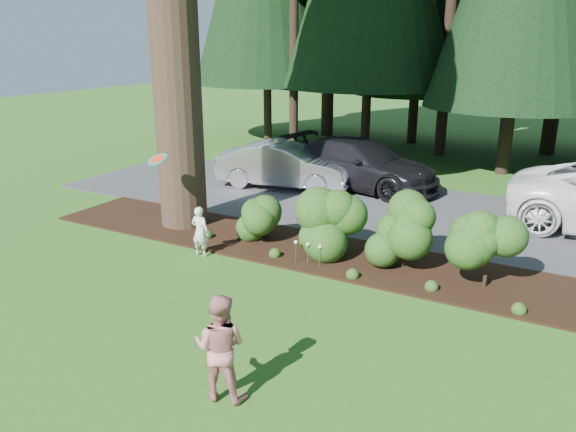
{
  "coord_description": "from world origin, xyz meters",
  "views": [
    {
      "loc": [
        4.98,
        -8.02,
        4.91
      ],
      "look_at": [
        -0.51,
        1.87,
        1.3
      ],
      "focal_mm": 35.0,
      "sensor_mm": 36.0,
      "label": 1
    }
  ],
  "objects_px": {
    "child": "(200,231)",
    "adult": "(220,347)",
    "car_dark_suv": "(359,164)",
    "frisbee": "(157,160)",
    "car_silver_wagon": "(285,165)"
  },
  "relations": [
    {
      "from": "child",
      "to": "adult",
      "type": "distance_m",
      "value": 5.55
    },
    {
      "from": "adult",
      "to": "car_silver_wagon",
      "type": "bearing_deg",
      "value": -78.52
    },
    {
      "from": "car_dark_suv",
      "to": "frisbee",
      "type": "xyz_separation_m",
      "value": [
        -2.21,
        -7.38,
        1.28
      ]
    },
    {
      "from": "child",
      "to": "frisbee",
      "type": "xyz_separation_m",
      "value": [
        -1.35,
        0.22,
        1.52
      ]
    },
    {
      "from": "child",
      "to": "adult",
      "type": "xyz_separation_m",
      "value": [
        3.6,
        -4.22,
        0.19
      ]
    },
    {
      "from": "car_dark_suv",
      "to": "child",
      "type": "bearing_deg",
      "value": -175.7
    },
    {
      "from": "car_dark_suv",
      "to": "frisbee",
      "type": "distance_m",
      "value": 7.81
    },
    {
      "from": "car_dark_suv",
      "to": "adult",
      "type": "xyz_separation_m",
      "value": [
        2.74,
        -11.82,
        -0.05
      ]
    },
    {
      "from": "car_dark_suv",
      "to": "car_silver_wagon",
      "type": "bearing_deg",
      "value": 129.6
    },
    {
      "from": "car_dark_suv",
      "to": "adult",
      "type": "height_order",
      "value": "car_dark_suv"
    },
    {
      "from": "adult",
      "to": "frisbee",
      "type": "height_order",
      "value": "frisbee"
    },
    {
      "from": "car_silver_wagon",
      "to": "car_dark_suv",
      "type": "bearing_deg",
      "value": -71.53
    },
    {
      "from": "car_silver_wagon",
      "to": "frisbee",
      "type": "xyz_separation_m",
      "value": [
        -0.02,
        -6.17,
        1.34
      ]
    },
    {
      "from": "child",
      "to": "car_dark_suv",
      "type": "bearing_deg",
      "value": -101.08
    },
    {
      "from": "car_silver_wagon",
      "to": "car_dark_suv",
      "type": "relative_size",
      "value": 0.81
    }
  ]
}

